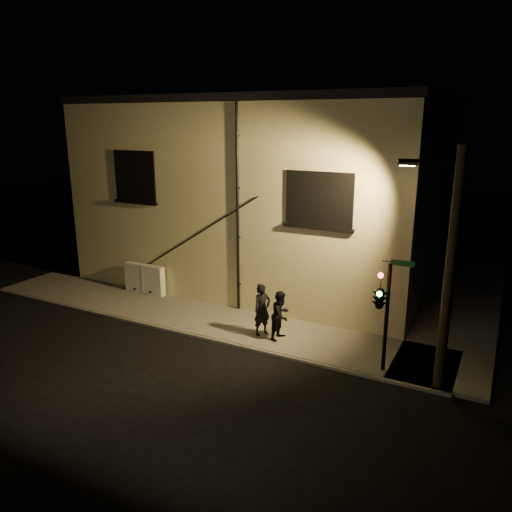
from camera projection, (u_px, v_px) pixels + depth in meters
The scene contains 8 objects.
ground at pixel (242, 347), 17.66m from camera, with size 90.00×90.00×0.00m, color black.
sidewalk at pixel (319, 311), 20.86m from camera, with size 21.00×16.00×0.12m.
building at pixel (276, 188), 25.53m from camera, with size 16.20×12.23×8.80m.
utility_cabinet at pixel (145, 279), 22.69m from camera, with size 2.05×0.35×1.35m, color white.
pedestrian_a at pixel (262, 310), 18.22m from camera, with size 0.71×0.46×1.94m, color black.
pedestrian_b at pixel (281, 315), 17.89m from camera, with size 0.87×0.68×1.80m, color black.
traffic_signal at pixel (380, 296), 15.19m from camera, with size 1.34×2.17×3.66m.
streetlamp_pole at pixel (447, 266), 14.01m from camera, with size 2.02×1.39×7.18m.
Camera 1 is at (7.89, -14.12, 7.81)m, focal length 35.00 mm.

